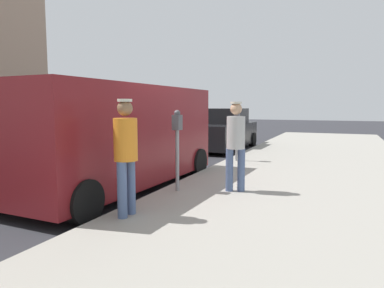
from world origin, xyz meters
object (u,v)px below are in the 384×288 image
pedestrian_in_orange (126,150)px  parking_meter_near (177,136)px  parked_sedan_ahead (222,131)px  pedestrian_in_gray (236,141)px  parking_meter_far (237,126)px  parked_van (116,135)px

pedestrian_in_orange → parking_meter_near: bearing=89.5°
parking_meter_near → parked_sedan_ahead: 7.78m
parked_sedan_ahead → parking_meter_near: bearing=-77.8°
pedestrian_in_gray → parked_sedan_ahead: 7.69m
parking_meter_far → pedestrian_in_gray: (1.02, -3.65, -0.07)m
parked_van → parked_sedan_ahead: bearing=91.1°
pedestrian_in_gray → parked_sedan_ahead: pedestrian_in_gray is taller
parking_meter_far → parked_van: parked_van is taller
parked_sedan_ahead → pedestrian_in_gray: bearing=-69.8°
parking_meter_near → parked_van: parked_van is taller
parking_meter_near → parked_sedan_ahead: (-1.64, 7.60, -0.43)m
parked_van → parked_sedan_ahead: (-0.14, 7.42, -0.41)m
parked_van → parked_sedan_ahead: size_ratio=1.19×
parking_meter_near → pedestrian_in_gray: (1.02, 0.39, -0.07)m
parking_meter_near → parked_van: (-1.50, 0.18, -0.03)m
parked_van → parking_meter_near: bearing=-6.8°
pedestrian_in_orange → parked_sedan_ahead: size_ratio=0.38×
parked_van → parked_sedan_ahead: 7.43m
pedestrian_in_gray → parking_meter_near: bearing=-159.1°
parking_meter_near → pedestrian_in_orange: pedestrian_in_orange is taller
parking_meter_far → parked_sedan_ahead: bearing=114.7°
parking_meter_far → pedestrian_in_gray: pedestrian_in_gray is taller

